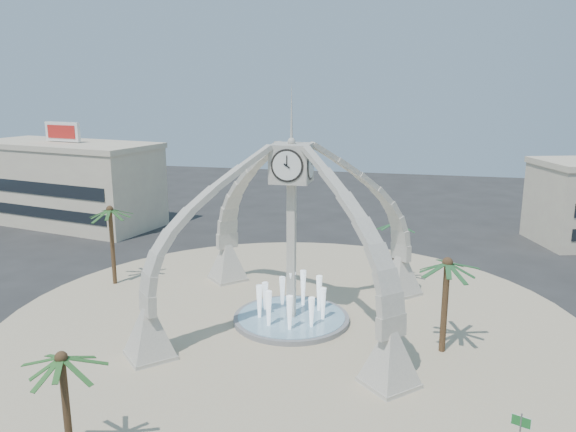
% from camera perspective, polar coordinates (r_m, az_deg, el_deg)
% --- Properties ---
extents(ground, '(140.00, 140.00, 0.00)m').
position_cam_1_polar(ground, '(39.54, 0.34, -10.68)').
color(ground, '#282828').
rests_on(ground, ground).
extents(plaza, '(40.00, 40.00, 0.06)m').
position_cam_1_polar(plaza, '(39.53, 0.34, -10.64)').
color(plaza, '#BBAC8B').
rests_on(plaza, ground).
extents(clock_tower, '(17.94, 17.94, 16.30)m').
position_cam_1_polar(clock_tower, '(37.40, 0.35, -1.54)').
color(clock_tower, beige).
rests_on(clock_tower, ground).
extents(fountain, '(8.00, 8.00, 3.62)m').
position_cam_1_polar(fountain, '(39.42, 0.34, -10.29)').
color(fountain, gray).
rests_on(fountain, ground).
extents(building_nw, '(23.75, 13.73, 11.90)m').
position_cam_1_polar(building_nw, '(70.76, -21.51, 3.15)').
color(building_nw, beige).
rests_on(building_nw, ground).
extents(palm_east, '(5.03, 5.03, 6.49)m').
position_cam_1_polar(palm_east, '(34.63, 15.89, -4.71)').
color(palm_east, brown).
rests_on(palm_east, ground).
extents(palm_west, '(4.31, 4.31, 6.99)m').
position_cam_1_polar(palm_west, '(47.06, -17.65, 0.52)').
color(palm_west, brown).
rests_on(palm_west, ground).
extents(palm_north, '(4.10, 4.10, 5.93)m').
position_cam_1_polar(palm_north, '(45.48, 10.77, -0.77)').
color(palm_north, brown).
rests_on(palm_north, ground).
extents(palm_south, '(4.26, 4.26, 5.67)m').
position_cam_1_polar(palm_south, '(25.57, -22.04, -13.35)').
color(palm_south, brown).
rests_on(palm_south, ground).
extents(street_sign, '(0.79, 0.34, 2.31)m').
position_cam_1_polar(street_sign, '(27.57, 22.54, -19.22)').
color(street_sign, slate).
rests_on(street_sign, ground).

